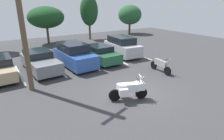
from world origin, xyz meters
The scene contains 12 objects.
ground centered at (0.00, 0.00, -0.05)m, with size 44.00×44.00×0.10m, color #38383A.
motorcycle_touring centered at (-0.85, -0.50, 0.63)m, with size 2.01×1.16×1.35m.
motorcycle_second centered at (3.73, 1.69, 0.54)m, with size 0.62×2.19×1.27m.
parking_stripes centered at (-1.27, 6.74, 0.00)m, with size 13.53×4.75×0.01m.
car_grey centered at (-3.77, 6.91, 0.73)m, with size 2.17×4.93×1.51m.
car_blue centered at (-1.12, 6.51, 0.91)m, with size 2.15×4.66×1.89m.
car_green centered at (1.23, 6.52, 0.72)m, with size 1.93×4.42×1.43m.
car_silver centered at (4.05, 7.14, 0.92)m, with size 2.16×4.39×1.86m.
utility_pole centered at (-5.05, 3.62, 4.73)m, with size 1.75×0.68×9.22m.
tree_rear centered at (13.22, 17.97, 3.05)m, with size 3.78×3.78×4.61m.
tree_far_left centered at (-0.45, 17.04, 3.22)m, with size 4.40×4.40×4.54m.
tree_right centered at (5.27, 16.71, 3.90)m, with size 2.42×2.42×5.93m.
Camera 1 is at (-6.56, -7.76, 4.95)m, focal length 30.57 mm.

